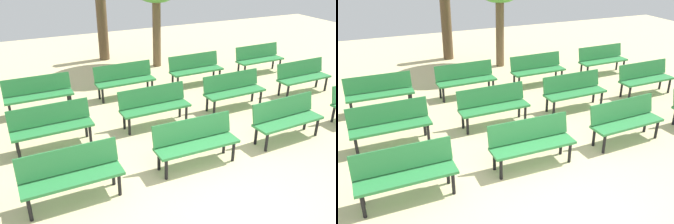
% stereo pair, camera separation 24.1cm
% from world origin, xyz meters
% --- Properties ---
extents(ground_plane, '(26.39, 26.39, 0.00)m').
position_xyz_m(ground_plane, '(0.00, 0.00, 0.00)').
color(ground_plane, beige).
extents(bench_r0_c1, '(1.61, 0.52, 0.87)m').
position_xyz_m(bench_r0_c1, '(-2.29, 1.47, 0.50)').
color(bench_r0_c1, '#2D8442').
rests_on(bench_r0_c1, ground_plane).
extents(bench_r0_c2, '(1.60, 0.49, 0.87)m').
position_xyz_m(bench_r0_c2, '(-0.01, 1.58, 0.50)').
color(bench_r0_c2, '#2D8442').
rests_on(bench_r0_c2, ground_plane).
extents(bench_r0_c3, '(1.62, 0.57, 0.87)m').
position_xyz_m(bench_r0_c3, '(2.18, 1.65, 0.50)').
color(bench_r0_c3, '#2D8442').
rests_on(bench_r0_c3, ground_plane).
extents(bench_r1_c1, '(1.62, 0.55, 0.87)m').
position_xyz_m(bench_r1_c1, '(-2.32, 3.35, 0.50)').
color(bench_r1_c1, '#2D8442').
rests_on(bench_r1_c1, ground_plane).
extents(bench_r1_c2, '(1.61, 0.53, 0.87)m').
position_xyz_m(bench_r1_c2, '(-0.06, 3.41, 0.50)').
color(bench_r1_c2, '#2D8442').
rests_on(bench_r1_c2, ground_plane).
extents(bench_r1_c3, '(1.62, 0.54, 0.87)m').
position_xyz_m(bench_r1_c3, '(2.10, 3.48, 0.50)').
color(bench_r1_c3, '#2D8442').
rests_on(bench_r1_c3, ground_plane).
extents(bench_r1_c4, '(1.61, 0.53, 0.87)m').
position_xyz_m(bench_r1_c4, '(4.40, 3.55, 0.50)').
color(bench_r1_c4, '#2D8442').
rests_on(bench_r1_c4, ground_plane).
extents(bench_r2_c1, '(1.61, 0.51, 0.87)m').
position_xyz_m(bench_r2_c1, '(-2.35, 5.23, 0.50)').
color(bench_r2_c1, '#2D8442').
rests_on(bench_r2_c1, ground_plane).
extents(bench_r2_c2, '(1.61, 0.53, 0.87)m').
position_xyz_m(bench_r2_c2, '(-0.12, 5.34, 0.50)').
color(bench_r2_c2, '#2D8442').
rests_on(bench_r2_c2, ground_plane).
extents(bench_r2_c3, '(1.61, 0.53, 0.87)m').
position_xyz_m(bench_r2_c3, '(2.05, 5.36, 0.50)').
color(bench_r2_c3, '#2D8442').
rests_on(bench_r2_c3, ground_plane).
extents(bench_r2_c4, '(1.61, 0.53, 0.87)m').
position_xyz_m(bench_r2_c4, '(4.38, 5.44, 0.50)').
color(bench_r2_c4, '#2D8442').
rests_on(bench_r2_c4, ground_plane).
extents(tree_2, '(0.36, 0.36, 2.46)m').
position_xyz_m(tree_2, '(0.31, 8.95, 1.23)').
color(tree_2, brown).
rests_on(tree_2, ground_plane).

